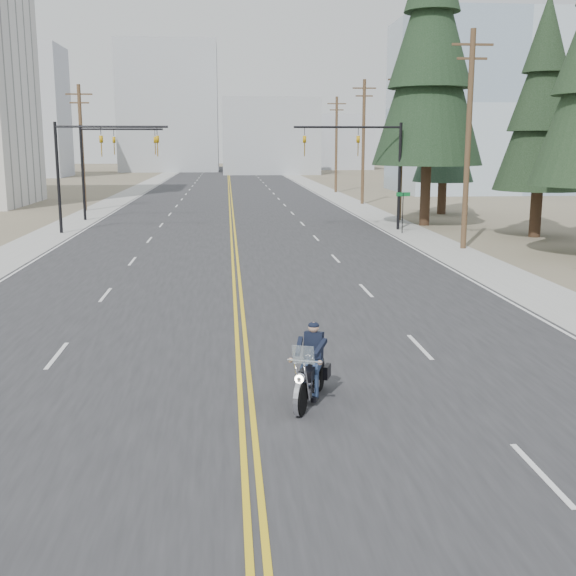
# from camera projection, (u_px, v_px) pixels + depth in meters

# --- Properties ---
(ground_plane) EXTENTS (400.00, 400.00, 0.00)m
(ground_plane) POSITION_uv_depth(u_px,v_px,m) (246.00, 403.00, 15.99)
(ground_plane) COLOR #776D56
(ground_plane) RESTS_ON ground
(road) EXTENTS (20.00, 200.00, 0.01)m
(road) POSITION_uv_depth(u_px,v_px,m) (230.00, 193.00, 84.38)
(road) COLOR #303033
(road) RESTS_ON ground
(sidewalk_left) EXTENTS (3.00, 200.00, 0.01)m
(sidewalk_left) POSITION_uv_depth(u_px,v_px,m) (130.00, 193.00, 83.44)
(sidewalk_left) COLOR #A5A5A0
(sidewalk_left) RESTS_ON ground
(sidewalk_right) EXTENTS (3.00, 200.00, 0.01)m
(sidewalk_right) POSITION_uv_depth(u_px,v_px,m) (327.00, 192.00, 85.33)
(sidewalk_right) COLOR #A5A5A0
(sidewalk_right) RESTS_ON ground
(traffic_mast_left) EXTENTS (7.10, 0.26, 7.00)m
(traffic_mast_left) POSITION_uv_depth(u_px,v_px,m) (89.00, 155.00, 45.55)
(traffic_mast_left) COLOR black
(traffic_mast_left) RESTS_ON ground
(traffic_mast_right) EXTENTS (7.10, 0.26, 7.00)m
(traffic_mast_right) POSITION_uv_depth(u_px,v_px,m) (370.00, 155.00, 47.02)
(traffic_mast_right) COLOR black
(traffic_mast_right) RESTS_ON ground
(traffic_mast_far) EXTENTS (6.10, 0.26, 7.00)m
(traffic_mast_far) POSITION_uv_depth(u_px,v_px,m) (105.00, 154.00, 53.35)
(traffic_mast_far) COLOR black
(traffic_mast_far) RESTS_ON ground
(street_sign) EXTENTS (0.90, 0.06, 2.62)m
(street_sign) POSITION_uv_depth(u_px,v_px,m) (403.00, 205.00, 45.83)
(street_sign) COLOR black
(street_sign) RESTS_ON ground
(utility_pole_b) EXTENTS (2.20, 0.30, 11.50)m
(utility_pole_b) POSITION_uv_depth(u_px,v_px,m) (468.00, 137.00, 38.31)
(utility_pole_b) COLOR brown
(utility_pole_b) RESTS_ON ground
(utility_pole_c) EXTENTS (2.20, 0.30, 11.00)m
(utility_pole_c) POSITION_uv_depth(u_px,v_px,m) (401.00, 143.00, 53.02)
(utility_pole_c) COLOR brown
(utility_pole_c) RESTS_ON ground
(utility_pole_d) EXTENTS (2.20, 0.30, 11.50)m
(utility_pole_d) POSITION_uv_depth(u_px,v_px,m) (363.00, 140.00, 67.63)
(utility_pole_d) COLOR brown
(utility_pole_d) RESTS_ON ground
(utility_pole_e) EXTENTS (2.20, 0.30, 11.00)m
(utility_pole_e) POSITION_uv_depth(u_px,v_px,m) (336.00, 143.00, 84.29)
(utility_pole_e) COLOR brown
(utility_pole_e) RESTS_ON ground
(utility_pole_left) EXTENTS (2.20, 0.30, 10.50)m
(utility_pole_left) POSITION_uv_depth(u_px,v_px,m) (82.00, 146.00, 60.78)
(utility_pole_left) COLOR brown
(utility_pole_left) RESTS_ON ground
(glass_building) EXTENTS (24.00, 16.00, 20.00)m
(glass_building) POSITION_uv_depth(u_px,v_px,m) (500.00, 106.00, 85.05)
(glass_building) COLOR #9EB5CC
(glass_building) RESTS_ON ground
(haze_bldg_a) EXTENTS (14.00, 12.00, 22.00)m
(haze_bldg_a) POSITION_uv_depth(u_px,v_px,m) (23.00, 112.00, 123.31)
(haze_bldg_a) COLOR #B7BCC6
(haze_bldg_a) RESTS_ON ground
(haze_bldg_b) EXTENTS (18.00, 14.00, 14.00)m
(haze_bldg_b) POSITION_uv_depth(u_px,v_px,m) (270.00, 137.00, 137.41)
(haze_bldg_b) COLOR #ADB2B7
(haze_bldg_b) RESTS_ON ground
(haze_bldg_c) EXTENTS (16.00, 12.00, 18.00)m
(haze_bldg_c) POSITION_uv_depth(u_px,v_px,m) (459.00, 124.00, 124.99)
(haze_bldg_c) COLOR #B7BCC6
(haze_bldg_c) RESTS_ON ground
(haze_bldg_d) EXTENTS (20.00, 15.00, 26.00)m
(haze_bldg_d) POSITION_uv_depth(u_px,v_px,m) (169.00, 108.00, 149.24)
(haze_bldg_d) COLOR #ADB2B7
(haze_bldg_d) RESTS_ON ground
(haze_bldg_e) EXTENTS (14.00, 14.00, 12.00)m
(haze_bldg_e) POSITION_uv_depth(u_px,v_px,m) (338.00, 142.00, 163.43)
(haze_bldg_e) COLOR #B7BCC6
(haze_bldg_e) RESTS_ON ground
(motorcyclist) EXTENTS (1.71, 2.46, 1.77)m
(motorcyclist) POSITION_uv_depth(u_px,v_px,m) (310.00, 364.00, 15.83)
(motorcyclist) COLOR black
(motorcyclist) RESTS_ON ground
(conifer_mid) EXTENTS (5.38, 5.38, 14.36)m
(conifer_mid) POSITION_uv_depth(u_px,v_px,m) (543.00, 99.00, 42.89)
(conifer_mid) COLOR #382619
(conifer_mid) RESTS_ON ground
(conifer_tall) EXTENTS (7.56, 7.56, 20.99)m
(conifer_tall) POSITION_uv_depth(u_px,v_px,m) (431.00, 47.00, 48.52)
(conifer_tall) COLOR #382619
(conifer_tall) RESTS_ON ground
(conifer_far) EXTENTS (4.90, 4.90, 13.12)m
(conifer_far) POSITION_uv_depth(u_px,v_px,m) (445.00, 120.00, 57.61)
(conifer_far) COLOR #382619
(conifer_far) RESTS_ON ground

